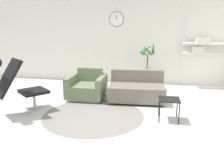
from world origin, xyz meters
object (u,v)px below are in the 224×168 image
(shelf_unit, at_px, (204,46))
(lounge_chair, at_px, (14,80))
(couch_low, at_px, (137,90))
(armchair_red, at_px, (87,87))
(side_table, at_px, (169,101))
(potted_plant, at_px, (147,69))

(shelf_unit, bearing_deg, lounge_chair, -144.95)
(couch_low, xyz_separation_m, shelf_unit, (1.75, 1.52, 0.93))
(lounge_chair, height_order, shelf_unit, shelf_unit)
(armchair_red, relative_size, side_table, 2.19)
(side_table, xyz_separation_m, shelf_unit, (1.07, 2.61, 0.83))
(couch_low, height_order, side_table, couch_low)
(shelf_unit, bearing_deg, armchair_red, -152.66)
(armchair_red, xyz_separation_m, shelf_unit, (2.97, 1.53, 0.93))
(armchair_red, relative_size, potted_plant, 0.67)
(side_table, bearing_deg, potted_plant, 101.11)
(armchair_red, bearing_deg, side_table, 149.11)
(lounge_chair, relative_size, couch_low, 0.89)
(lounge_chair, bearing_deg, side_table, 43.70)
(shelf_unit, bearing_deg, potted_plant, -172.12)
(side_table, height_order, potted_plant, potted_plant)
(side_table, height_order, shelf_unit, shelf_unit)
(couch_low, distance_m, side_table, 1.29)
(lounge_chair, distance_m, potted_plant, 3.63)
(armchair_red, bearing_deg, shelf_unit, -153.92)
(lounge_chair, relative_size, shelf_unit, 0.57)
(lounge_chair, height_order, armchair_red, lounge_chair)
(lounge_chair, bearing_deg, shelf_unit, 74.38)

